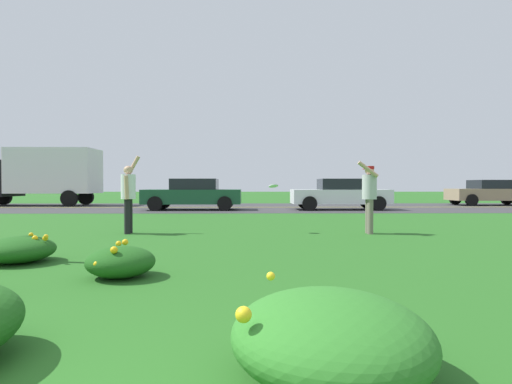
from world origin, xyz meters
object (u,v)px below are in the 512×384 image
(frisbee_white, at_px, (273,186))
(car_white_center_left, at_px, (340,194))
(person_thrower_white_shirt, at_px, (128,193))
(car_tan_leftmost, at_px, (490,192))
(car_dark_green_center_right, at_px, (193,194))
(person_catcher_red_cap_gray_shirt, at_px, (369,192))
(box_truck_black, at_px, (39,174))

(frisbee_white, height_order, car_white_center_left, car_white_center_left)
(car_white_center_left, bearing_deg, person_thrower_white_shirt, -127.55)
(person_thrower_white_shirt, xyz_separation_m, frisbee_white, (3.46, 0.15, 0.16))
(car_tan_leftmost, relative_size, car_dark_green_center_right, 1.00)
(car_dark_green_center_right, bearing_deg, person_catcher_red_cap_gray_shirt, -59.60)
(car_white_center_left, bearing_deg, frisbee_white, -111.89)
(person_thrower_white_shirt, height_order, car_white_center_left, person_thrower_white_shirt)
(car_tan_leftmost, relative_size, car_white_center_left, 1.00)
(car_tan_leftmost, height_order, car_dark_green_center_right, same)
(person_thrower_white_shirt, bearing_deg, frisbee_white, 2.43)
(person_thrower_white_shirt, relative_size, box_truck_black, 0.28)
(car_dark_green_center_right, height_order, box_truck_black, box_truck_black)
(person_thrower_white_shirt, height_order, car_dark_green_center_right, person_thrower_white_shirt)
(person_catcher_red_cap_gray_shirt, distance_m, frisbee_white, 2.28)
(person_thrower_white_shirt, relative_size, person_catcher_red_cap_gray_shirt, 1.09)
(frisbee_white, bearing_deg, box_truck_black, 133.47)
(frisbee_white, bearing_deg, person_catcher_red_cap_gray_shirt, -6.07)
(frisbee_white, distance_m, box_truck_black, 18.21)
(person_thrower_white_shirt, relative_size, car_dark_green_center_right, 0.42)
(car_white_center_left, relative_size, car_dark_green_center_right, 1.00)
(car_white_center_left, xyz_separation_m, car_dark_green_center_right, (-6.90, 0.00, 0.00))
(car_tan_leftmost, bearing_deg, person_catcher_red_cap_gray_shirt, -129.23)
(car_dark_green_center_right, bearing_deg, car_white_center_left, 0.00)
(frisbee_white, height_order, car_dark_green_center_right, car_dark_green_center_right)
(car_tan_leftmost, distance_m, car_white_center_left, 10.41)
(car_dark_green_center_right, bearing_deg, car_tan_leftmost, 13.90)
(person_thrower_white_shirt, bearing_deg, box_truck_black, 124.14)
(frisbee_white, bearing_deg, car_dark_green_center_right, 109.51)
(person_thrower_white_shirt, distance_m, box_truck_black, 16.15)
(frisbee_white, xyz_separation_m, box_truck_black, (-12.52, 13.20, 0.67))
(box_truck_black, bearing_deg, person_thrower_white_shirt, -55.86)
(box_truck_black, bearing_deg, car_tan_leftmost, 0.00)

